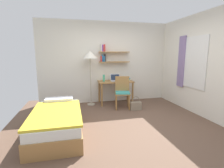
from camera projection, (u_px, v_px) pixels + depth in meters
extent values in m
plane|color=brown|center=(127.00, 124.00, 3.79)|extent=(5.28, 5.28, 0.00)
cube|color=silver|center=(108.00, 62.00, 5.51)|extent=(4.40, 0.05, 2.60)
cube|color=#9E703D|center=(114.00, 62.00, 5.41)|extent=(0.99, 0.22, 0.02)
cube|color=#D13D38|center=(101.00, 59.00, 5.33)|extent=(0.02, 0.15, 0.19)
cube|color=#3384C6|center=(102.00, 58.00, 5.33)|extent=(0.02, 0.15, 0.22)
cube|color=#3384C6|center=(104.00, 59.00, 5.35)|extent=(0.03, 0.13, 0.18)
cube|color=#333338|center=(105.00, 58.00, 5.36)|extent=(0.03, 0.13, 0.23)
cube|color=#9E703D|center=(114.00, 52.00, 5.36)|extent=(0.99, 0.22, 0.02)
cube|color=silver|center=(101.00, 48.00, 5.26)|extent=(0.02, 0.16, 0.23)
cube|color=purple|center=(102.00, 48.00, 5.27)|extent=(0.03, 0.16, 0.21)
cube|color=#D13D38|center=(103.00, 48.00, 5.27)|extent=(0.03, 0.17, 0.21)
cube|color=#D13D38|center=(104.00, 48.00, 5.29)|extent=(0.03, 0.15, 0.22)
cube|color=silver|center=(208.00, 65.00, 4.03)|extent=(0.05, 4.40, 2.60)
cube|color=silver|center=(195.00, 63.00, 4.40)|extent=(0.02, 0.83, 1.36)
cube|color=white|center=(195.00, 63.00, 4.41)|extent=(0.01, 0.77, 1.30)
cube|color=gray|center=(181.00, 62.00, 4.90)|extent=(0.03, 0.28, 1.46)
cube|color=#9E703D|center=(58.00, 126.00, 3.37)|extent=(0.90, 1.84, 0.28)
cube|color=silver|center=(57.00, 116.00, 3.33)|extent=(0.87, 1.79, 0.16)
cube|color=gold|center=(56.00, 113.00, 3.21)|extent=(0.92, 1.51, 0.04)
cube|color=white|center=(59.00, 100.00, 4.00)|extent=(0.63, 0.28, 0.10)
cube|color=#9E703D|center=(116.00, 81.00, 5.34)|extent=(1.08, 0.57, 0.03)
cylinder|color=#9E703D|center=(102.00, 95.00, 5.06)|extent=(0.06, 0.06, 0.70)
cylinder|color=#9E703D|center=(133.00, 93.00, 5.28)|extent=(0.06, 0.06, 0.70)
cylinder|color=#9E703D|center=(99.00, 92.00, 5.52)|extent=(0.06, 0.06, 0.70)
cylinder|color=#9E703D|center=(128.00, 90.00, 5.74)|extent=(0.06, 0.06, 0.70)
cube|color=#9E703D|center=(123.00, 94.00, 4.86)|extent=(0.52, 0.49, 0.03)
cube|color=teal|center=(123.00, 93.00, 4.85)|extent=(0.48, 0.45, 0.04)
cube|color=#9E703D|center=(122.00, 83.00, 4.99)|extent=(0.41, 0.13, 0.43)
cylinder|color=#9E703D|center=(116.00, 103.00, 4.73)|extent=(0.04, 0.04, 0.43)
cylinder|color=#9E703D|center=(129.00, 103.00, 4.73)|extent=(0.04, 0.04, 0.43)
cylinder|color=#9E703D|center=(116.00, 100.00, 5.06)|extent=(0.04, 0.04, 0.43)
cylinder|color=#9E703D|center=(128.00, 100.00, 5.06)|extent=(0.04, 0.04, 0.43)
cylinder|color=#B2A893|center=(91.00, 104.00, 5.29)|extent=(0.24, 0.24, 0.02)
cylinder|color=#B2A893|center=(91.00, 82.00, 5.17)|extent=(0.03, 0.03, 1.42)
cone|color=silver|center=(90.00, 55.00, 5.02)|extent=(0.43, 0.43, 0.22)
cube|color=#B7BABF|center=(116.00, 81.00, 5.30)|extent=(0.31, 0.24, 0.01)
cube|color=#B7BABF|center=(115.00, 77.00, 5.36)|extent=(0.31, 0.09, 0.21)
cube|color=black|center=(115.00, 77.00, 5.35)|extent=(0.28, 0.07, 0.18)
cylinder|color=#42A87F|center=(104.00, 78.00, 5.23)|extent=(0.07, 0.07, 0.21)
cube|color=silver|center=(127.00, 80.00, 5.49)|extent=(0.17, 0.22, 0.03)
cube|color=#4CA856|center=(127.00, 79.00, 5.48)|extent=(0.14, 0.21, 0.03)
cube|color=#3384C6|center=(127.00, 78.00, 5.46)|extent=(0.16, 0.18, 0.03)
cube|color=gray|center=(136.00, 106.00, 4.77)|extent=(0.32, 0.13, 0.23)
torus|color=gray|center=(136.00, 100.00, 4.74)|extent=(0.22, 0.02, 0.22)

